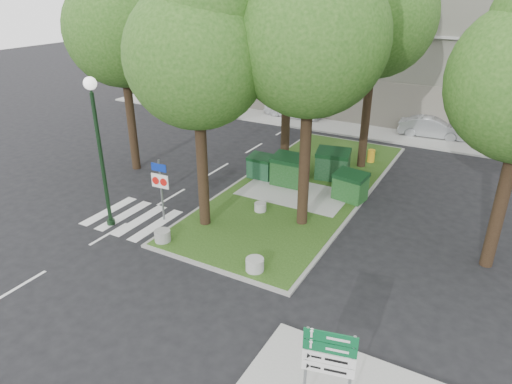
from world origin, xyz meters
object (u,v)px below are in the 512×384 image
Objects in this scene: litter_bin at (371,156)px; car_white at (294,108)px; street_lamp at (98,136)px; traffic_sign_pole at (161,182)px; bollard_left at (163,236)px; bollard_mid at (260,207)px; tree_median_near_right at (314,22)px; tree_median_mid at (290,36)px; dumpster_b at (289,170)px; tree_median_far at (380,4)px; dumpster_a at (261,167)px; dumpster_c at (333,164)px; bollard_right at (255,264)px; tree_street_left at (122,19)px; tree_median_near_left at (199,43)px; car_silver at (432,127)px; directional_sign at (329,360)px; dumpster_d at (350,186)px.

car_white reaches higher than litter_bin.
street_lamp reaches higher than traffic_sign_pole.
bollard_left is 0.23× the size of traffic_sign_pole.
bollard_mid is 7.28m from street_lamp.
litter_bin is at bearing 87.26° from tree_median_near_right.
litter_bin is (3.40, 3.80, -6.51)m from tree_median_mid.
tree_median_far is at bearing 58.45° from dumpster_b.
dumpster_a is 2.55× the size of bollard_mid.
car_white is (-5.31, 14.92, 0.45)m from bollard_mid.
dumpster_c is 2.89× the size of bollard_right.
bollard_left is 0.14× the size of car_white.
tree_street_left is 7.44m from street_lamp.
car_silver is (5.98, 16.94, -6.63)m from tree_median_near_left.
car_silver is at bearing 80.57° from tree_median_near_right.
directional_sign is at bearing -80.30° from dumpster_c.
tree_median_near_left is at bearing -124.55° from bollard_mid.
car_silver is (6.36, 11.57, -0.02)m from dumpster_a.
tree_median_near_right is at bearing -152.04° from car_white.
tree_street_left is 6.89× the size of dumpster_d.
bollard_left is (-5.10, -7.13, -0.42)m from dumpster_d.
traffic_sign_pole reaches higher than car_silver.
dumpster_c is at bearing 157.21° from car_silver.
tree_median_far is 8.79m from dumpster_d.
car_silver reaches higher than litter_bin.
tree_median_far reaches higher than dumpster_b.
car_silver is (4.76, 11.67, -0.17)m from dumpster_b.
dumpster_b is 9.15m from street_lamp.
tree_street_left is (-7.50, -3.00, 0.67)m from tree_median_mid.
tree_median_far is at bearing 60.21° from dumpster_c.
tree_median_near_left is 2.52× the size of car_silver.
bollard_right is 0.27× the size of directional_sign.
dumpster_b is at bearing 76.94° from tree_median_near_left.
tree_median_near_left is 9.96m from dumpster_c.
dumpster_c is 11.42m from street_lamp.
dumpster_d is (4.79, -0.30, 0.06)m from dumpster_a.
litter_bin is at bearing 57.85° from traffic_sign_pole.
dumpster_b is at bearing 56.11° from street_lamp.
bollard_right is 5.73m from traffic_sign_pole.
bollard_right is (2.18, -7.33, -0.51)m from dumpster_b.
tree_median_near_left is 3.85× the size of traffic_sign_pole.
car_silver reaches higher than dumpster_a.
dumpster_c is 9.77m from bollard_left.
tree_median_near_left reaches higher than street_lamp.
street_lamp reaches higher than dumpster_c.
dumpster_b reaches higher than bollard_mid.
tree_median_near_right is 8.65m from bollard_right.
tree_median_mid is 4.23× the size of directional_sign.
tree_median_near_right is 11.19m from directional_sign.
tree_median_far reaches higher than street_lamp.
tree_median_mid is at bearing -155.51° from car_white.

